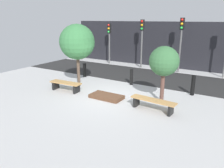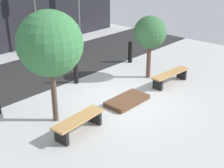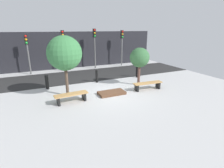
{
  "view_description": "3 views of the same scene",
  "coord_description": "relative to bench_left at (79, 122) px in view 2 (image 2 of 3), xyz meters",
  "views": [
    {
      "loc": [
        5.34,
        -8.34,
        3.65
      ],
      "look_at": [
        -0.11,
        0.52,
        0.51
      ],
      "focal_mm": 35.0,
      "sensor_mm": 36.0,
      "label": 1
    },
    {
      "loc": [
        -7.5,
        -6.23,
        4.83
      ],
      "look_at": [
        -0.43,
        0.15,
        0.75
      ],
      "focal_mm": 50.0,
      "sensor_mm": 36.0,
      "label": 2
    },
    {
      "loc": [
        -3.96,
        -8.98,
        3.73
      ],
      "look_at": [
        0.11,
        0.05,
        0.56
      ],
      "focal_mm": 28.0,
      "sensor_mm": 36.0,
      "label": 3
    }
  ],
  "objects": [
    {
      "name": "ground_plane",
      "position": [
        2.4,
        0.36,
        -0.34
      ],
      "size": [
        18.0,
        18.0,
        0.0
      ],
      "primitive_type": "plane",
      "color": "#B4B4B4"
    },
    {
      "name": "road_strip",
      "position": [
        2.4,
        5.03,
        -0.34
      ],
      "size": [
        18.0,
        3.95,
        0.01
      ],
      "primitive_type": "cube",
      "color": "#262626",
      "rests_on": "ground"
    },
    {
      "name": "bench_left",
      "position": [
        0.0,
        0.0,
        0.0
      ],
      "size": [
        1.76,
        0.6,
        0.48
      ],
      "rotation": [
        0.0,
        0.0,
        0.07
      ],
      "color": "black",
      "rests_on": "ground"
    },
    {
      "name": "bench_right",
      "position": [
        4.81,
        0.0,
        0.0
      ],
      "size": [
        1.93,
        0.55,
        0.47
      ],
      "rotation": [
        0.0,
        0.0,
        -0.07
      ],
      "color": "black",
      "rests_on": "ground"
    },
    {
      "name": "planter_bed",
      "position": [
        2.4,
        0.2,
        -0.26
      ],
      "size": [
        1.57,
        0.81,
        0.16
      ],
      "primitive_type": "cube",
      "color": "brown",
      "rests_on": "ground"
    },
    {
      "name": "tree_behind_left_bench",
      "position": [
        0.0,
        1.06,
        2.09
      ],
      "size": [
        1.89,
        1.89,
        3.39
      ],
      "color": "brown",
      "rests_on": "ground"
    },
    {
      "name": "tree_behind_right_bench",
      "position": [
        4.81,
        1.06,
        1.52
      ],
      "size": [
        1.29,
        1.29,
        2.54
      ],
      "color": "brown",
      "rests_on": "ground"
    },
    {
      "name": "bollard_left",
      "position": [
        2.4,
        2.8,
        0.12
      ],
      "size": [
        0.18,
        0.18,
        0.91
      ],
      "primitive_type": "cylinder",
      "color": "black",
      "rests_on": "ground"
    },
    {
      "name": "bollard_center",
      "position": [
        5.78,
        2.8,
        0.16
      ],
      "size": [
        0.19,
        0.19,
        1.0
      ],
      "primitive_type": "cylinder",
      "color": "black",
      "rests_on": "ground"
    },
    {
      "name": "traffic_light_mid_east",
      "position": [
        3.84,
        7.29,
        2.21
      ],
      "size": [
        0.28,
        0.27,
        3.69
      ],
      "color": "#565656",
      "rests_on": "ground"
    }
  ]
}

